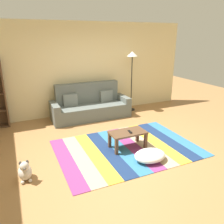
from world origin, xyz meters
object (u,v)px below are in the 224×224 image
(couch, at_px, (90,106))
(standing_lamp, at_px, (132,62))
(pouf, at_px, (150,156))
(dog, at_px, (25,171))
(tv_remote, at_px, (130,132))
(coffee_table, at_px, (128,135))

(couch, distance_m, standing_lamp, 1.87)
(pouf, distance_m, dog, 2.27)
(dog, distance_m, tv_remote, 2.15)
(couch, relative_size, pouf, 3.62)
(couch, bearing_deg, standing_lamp, 4.27)
(tv_remote, bearing_deg, pouf, -74.55)
(couch, height_order, pouf, couch)
(coffee_table, distance_m, dog, 2.12)
(dog, xyz_separation_m, standing_lamp, (3.44, 2.57, 1.38))
(pouf, height_order, standing_lamp, standing_lamp)
(dog, relative_size, tv_remote, 2.65)
(coffee_table, xyz_separation_m, standing_lamp, (1.34, 2.28, 1.24))
(dog, height_order, tv_remote, same)
(coffee_table, xyz_separation_m, dog, (-2.10, -0.30, -0.15))
(pouf, relative_size, tv_remote, 4.16)
(couch, distance_m, pouf, 2.84)
(pouf, relative_size, dog, 1.57)
(dog, bearing_deg, pouf, -9.02)
(dog, xyz_separation_m, tv_remote, (2.13, 0.25, 0.23))
(dog, distance_m, standing_lamp, 4.51)
(coffee_table, bearing_deg, standing_lamp, 59.53)
(couch, relative_size, tv_remote, 15.07)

